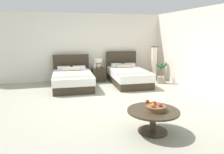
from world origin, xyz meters
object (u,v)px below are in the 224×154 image
Objects in this scene: bed_near_window at (73,79)px; bed_near_corner at (128,76)px; table_lamp at (98,62)px; floor_lamp_corner at (154,63)px; nightstand at (98,75)px; loose_apple at (147,101)px; vase at (95,66)px; potted_palm at (161,77)px; coffee_table at (153,116)px; fruit_bowl at (156,108)px.

bed_near_window is 2.07m from bed_near_corner.
table_lamp is 0.28× the size of floor_lamp_corner.
floor_lamp_corner is at bearing -5.88° from nightstand.
bed_near_window reaches higher than loose_apple.
nightstand is at bearing 15.48° from vase.
vase is at bearing 161.19° from potted_palm.
bed_near_corner is 1.35m from floor_lamp_corner.
table_lamp is at bearing 92.03° from coffee_table.
nightstand is (1.06, 0.65, -0.02)m from bed_near_window.
coffee_table is 0.18m from fruit_bowl.
bed_near_corner is 5.74× the size of fruit_bowl.
bed_near_window is 5.51× the size of fruit_bowl.
fruit_bowl is 0.29× the size of floor_lamp_corner.
bed_near_window is 5.75× the size of table_lamp.
coffee_table is (0.17, -4.66, 0.06)m from nightstand.
vase is at bearing 94.21° from fruit_bowl.
vase is 0.25× the size of potted_palm.
bed_near_corner is at bearing -161.32° from floor_lamp_corner.
bed_near_window is 3.83m from loose_apple.
vase is 2.40m from floor_lamp_corner.
coffee_table is 1.19× the size of potted_palm.
coffee_table is at bearing -86.16° from vase.
loose_apple is 0.10× the size of potted_palm.
coffee_table is 0.74× the size of floor_lamp_corner.
fruit_bowl is (-0.82, -4.05, 0.20)m from bed_near_corner.
loose_apple is (1.28, -3.61, 0.20)m from bed_near_window.
bed_near_window is at bearing 109.48° from loose_apple.
table_lamp reaches higher than vase.
vase is 4.67m from fruit_bowl.
potted_palm is (2.08, 3.83, -0.26)m from fruit_bowl.
bed_near_window is at bearing -172.80° from floor_lamp_corner.
loose_apple is at bearing -102.45° from bed_near_corner.
bed_near_window is at bearing 107.22° from fruit_bowl.
table_lamp is 4.70m from coffee_table.
vase is (-0.14, -0.04, 0.37)m from nightstand.
nightstand is at bearing -90.00° from table_lamp.
floor_lamp_corner is at bearing 64.82° from coffee_table.
loose_apple is (-0.80, -3.61, 0.19)m from bed_near_corner.
bed_near_window is at bearing -179.97° from bed_near_corner.
nightstand is 1.44× the size of table_lamp.
floor_lamp_corner reaches higher than vase.
fruit_bowl reaches higher than nightstand.
bed_near_corner is 1.30m from table_lamp.
vase reaches higher than loose_apple.
bed_near_corner reaches higher than loose_apple.
table_lamp is at bearing 173.61° from floor_lamp_corner.
potted_palm is (1.27, -0.22, -0.06)m from bed_near_corner.
nightstand is 2.44m from potted_palm.
nightstand is at bearing 92.96° from loose_apple.
bed_near_corner is 4.10m from coffee_table.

